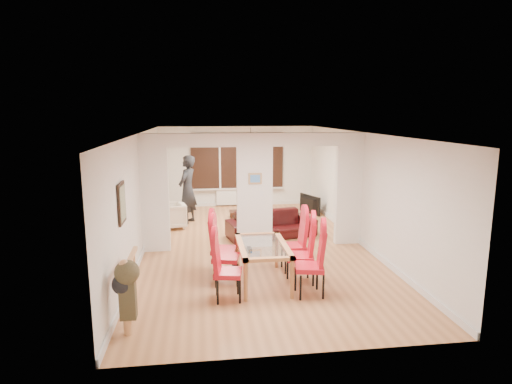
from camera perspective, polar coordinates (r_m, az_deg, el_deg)
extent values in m
cube|color=#B97A4A|center=(9.93, -0.19, -7.27)|extent=(5.00, 9.00, 0.01)
cube|color=white|center=(9.61, -0.20, 0.13)|extent=(5.00, 0.18, 2.60)
cube|color=black|center=(13.95, -2.50, 4.22)|extent=(3.00, 0.08, 1.80)
cube|color=white|center=(14.10, -2.45, -0.66)|extent=(1.40, 0.08, 0.50)
sphere|color=orange|center=(12.79, -0.73, 6.57)|extent=(0.36, 0.36, 0.36)
cube|color=gray|center=(7.24, -17.47, -1.42)|extent=(0.04, 0.52, 0.67)
cube|color=#4C8CD8|center=(9.46, -0.12, 1.81)|extent=(0.30, 0.03, 0.25)
imported|color=black|center=(10.62, 2.03, -4.32)|extent=(2.29, 1.29, 0.63)
imported|color=silver|center=(11.62, -11.24, -3.10)|extent=(0.85, 0.86, 0.67)
imported|color=black|center=(11.95, -9.12, 0.34)|extent=(0.81, 0.69, 1.89)
imported|color=black|center=(13.09, 6.84, -1.67)|extent=(0.96, 0.49, 0.56)
cylinder|color=#143F19|center=(12.55, -2.33, -1.80)|extent=(0.08, 0.08, 0.30)
imported|color=#341B12|center=(12.51, -1.07, -2.43)|extent=(0.20, 0.20, 0.05)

